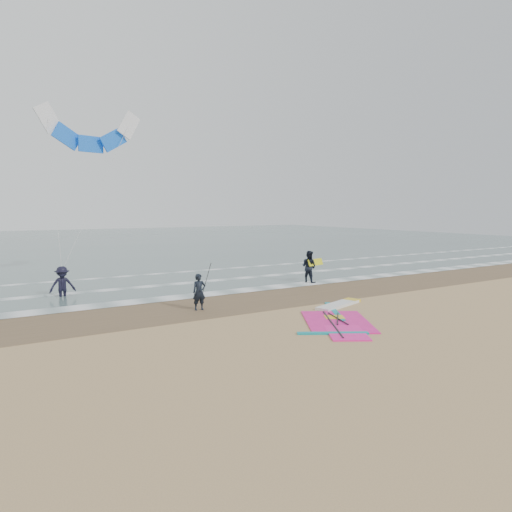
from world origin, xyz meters
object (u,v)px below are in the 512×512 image
windsurf_rig (339,316)px  person_walking (309,267)px  person_standing (199,292)px  person_wading (62,278)px  surf_kite (90,133)px

windsurf_rig → person_walking: person_walking is taller
windsurf_rig → person_standing: (-4.23, 4.11, 0.75)m
windsurf_rig → person_standing: size_ratio=3.71×
person_wading → surf_kite: 9.35m
person_walking → person_standing: bearing=91.0°
windsurf_rig → surf_kite: 18.23m
surf_kite → person_walking: bearing=-34.7°
person_walking → surf_kite: size_ratio=0.21×
person_wading → surf_kite: surf_kite is taller
person_standing → person_wading: 7.63m
person_walking → surf_kite: bearing=34.8°
windsurf_rig → person_walking: (4.26, 7.45, 0.91)m
windsurf_rig → person_wading: bearing=130.6°
person_standing → person_walking: bearing=28.0°
person_walking → surf_kite: (-10.53, 7.29, 7.78)m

